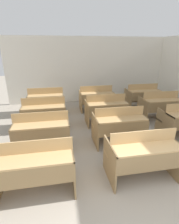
{
  "coord_description": "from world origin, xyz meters",
  "views": [
    {
      "loc": [
        -1.37,
        -0.94,
        2.31
      ],
      "look_at": [
        -0.62,
        3.04,
        0.79
      ],
      "focal_mm": 28.0,
      "sensor_mm": 36.0,
      "label": 1
    }
  ],
  "objects_px": {
    "bench_back_left": "(46,100)",
    "bench_front_left": "(36,166)",
    "bench_front_center": "(143,154)",
    "bench_third_right": "(160,105)",
    "bench_second_left": "(42,131)",
    "bench_third_left": "(44,112)",
    "bench_third_center": "(106,109)",
    "bench_second_center": "(119,125)",
    "bench_back_right": "(142,95)",
    "bench_back_center": "(96,98)"
  },
  "relations": [
    {
      "from": "bench_second_center",
      "to": "bench_front_center",
      "type": "bearing_deg",
      "value": -90.49
    },
    {
      "from": "bench_front_left",
      "to": "bench_back_center",
      "type": "bearing_deg",
      "value": 63.68
    },
    {
      "from": "bench_second_center",
      "to": "bench_back_left",
      "type": "height_order",
      "value": "same"
    },
    {
      "from": "bench_third_left",
      "to": "bench_back_right",
      "type": "distance_m",
      "value": 3.94
    },
    {
      "from": "bench_front_left",
      "to": "bench_second_center",
      "type": "height_order",
      "value": "same"
    },
    {
      "from": "bench_second_left",
      "to": "bench_third_right",
      "type": "height_order",
      "value": "same"
    },
    {
      "from": "bench_third_left",
      "to": "bench_back_center",
      "type": "distance_m",
      "value": 2.24
    },
    {
      "from": "bench_third_center",
      "to": "bench_back_center",
      "type": "xyz_separation_m",
      "value": [
        -0.02,
        1.28,
        0.0
      ]
    },
    {
      "from": "bench_front_center",
      "to": "bench_second_left",
      "type": "distance_m",
      "value": 2.24
    },
    {
      "from": "bench_back_center",
      "to": "bench_third_right",
      "type": "bearing_deg",
      "value": -33.8
    },
    {
      "from": "bench_third_center",
      "to": "bench_back_center",
      "type": "relative_size",
      "value": 1.0
    },
    {
      "from": "bench_front_left",
      "to": "bench_third_center",
      "type": "distance_m",
      "value": 3.12
    },
    {
      "from": "bench_front_left",
      "to": "bench_back_left",
      "type": "bearing_deg",
      "value": 89.98
    },
    {
      "from": "bench_back_left",
      "to": "bench_back_center",
      "type": "height_order",
      "value": "same"
    },
    {
      "from": "bench_third_right",
      "to": "bench_back_right",
      "type": "relative_size",
      "value": 1.0
    },
    {
      "from": "bench_back_center",
      "to": "bench_back_right",
      "type": "bearing_deg",
      "value": -0.09
    },
    {
      "from": "bench_front_center",
      "to": "bench_back_left",
      "type": "height_order",
      "value": "same"
    },
    {
      "from": "bench_back_center",
      "to": "bench_back_left",
      "type": "bearing_deg",
      "value": 179.94
    },
    {
      "from": "bench_second_center",
      "to": "bench_back_center",
      "type": "height_order",
      "value": "same"
    },
    {
      "from": "bench_third_left",
      "to": "bench_third_right",
      "type": "distance_m",
      "value": 3.74
    },
    {
      "from": "bench_back_left",
      "to": "bench_back_right",
      "type": "xyz_separation_m",
      "value": [
        3.74,
        -0.01,
        0.0
      ]
    },
    {
      "from": "bench_front_left",
      "to": "bench_back_center",
      "type": "height_order",
      "value": "same"
    },
    {
      "from": "bench_front_center",
      "to": "bench_third_right",
      "type": "height_order",
      "value": "same"
    },
    {
      "from": "bench_second_center",
      "to": "bench_second_left",
      "type": "bearing_deg",
      "value": -179.86
    },
    {
      "from": "bench_back_center",
      "to": "bench_second_center",
      "type": "bearing_deg",
      "value": -89.71
    },
    {
      "from": "bench_second_left",
      "to": "bench_third_left",
      "type": "relative_size",
      "value": 1.0
    },
    {
      "from": "bench_third_center",
      "to": "bench_second_left",
      "type": "bearing_deg",
      "value": -146.76
    },
    {
      "from": "bench_third_center",
      "to": "bench_back_right",
      "type": "relative_size",
      "value": 1.0
    },
    {
      "from": "bench_front_left",
      "to": "bench_second_center",
      "type": "bearing_deg",
      "value": 34.05
    },
    {
      "from": "bench_front_left",
      "to": "bench_third_center",
      "type": "relative_size",
      "value": 1.0
    },
    {
      "from": "bench_third_left",
      "to": "bench_third_center",
      "type": "distance_m",
      "value": 1.88
    },
    {
      "from": "bench_third_right",
      "to": "bench_front_center",
      "type": "bearing_deg",
      "value": -126.85
    },
    {
      "from": "bench_third_left",
      "to": "bench_back_left",
      "type": "bearing_deg",
      "value": 90.25
    },
    {
      "from": "bench_second_left",
      "to": "bench_third_left",
      "type": "xyz_separation_m",
      "value": [
        -0.01,
        1.24,
        0.0
      ]
    },
    {
      "from": "bench_second_center",
      "to": "bench_third_center",
      "type": "relative_size",
      "value": 1.0
    },
    {
      "from": "bench_front_center",
      "to": "bench_second_center",
      "type": "xyz_separation_m",
      "value": [
        0.01,
        1.28,
        0.0
      ]
    },
    {
      "from": "bench_second_left",
      "to": "bench_back_right",
      "type": "bearing_deg",
      "value": 33.87
    },
    {
      "from": "bench_second_center",
      "to": "bench_back_right",
      "type": "relative_size",
      "value": 1.0
    },
    {
      "from": "bench_back_left",
      "to": "bench_front_left",
      "type": "bearing_deg",
      "value": -90.02
    },
    {
      "from": "bench_back_right",
      "to": "bench_back_center",
      "type": "bearing_deg",
      "value": 179.91
    },
    {
      "from": "bench_third_right",
      "to": "bench_third_left",
      "type": "bearing_deg",
      "value": 179.98
    },
    {
      "from": "bench_third_left",
      "to": "bench_third_right",
      "type": "bearing_deg",
      "value": -0.02
    },
    {
      "from": "bench_front_center",
      "to": "bench_back_right",
      "type": "bearing_deg",
      "value": 63.5
    },
    {
      "from": "bench_back_left",
      "to": "bench_third_left",
      "type": "bearing_deg",
      "value": -89.75
    },
    {
      "from": "bench_front_center",
      "to": "bench_second_center",
      "type": "bearing_deg",
      "value": 89.51
    },
    {
      "from": "bench_second_left",
      "to": "bench_third_left",
      "type": "height_order",
      "value": "same"
    },
    {
      "from": "bench_back_right",
      "to": "bench_third_right",
      "type": "bearing_deg",
      "value": -89.86
    },
    {
      "from": "bench_third_left",
      "to": "bench_third_right",
      "type": "xyz_separation_m",
      "value": [
        3.74,
        -0.0,
        0.0
      ]
    },
    {
      "from": "bench_second_center",
      "to": "bench_back_center",
      "type": "distance_m",
      "value": 2.5
    },
    {
      "from": "bench_front_left",
      "to": "bench_second_center",
      "type": "distance_m",
      "value": 2.26
    }
  ]
}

